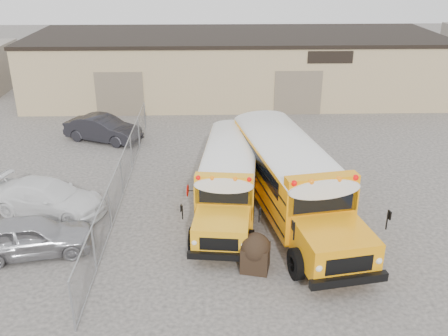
{
  "coord_description": "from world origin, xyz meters",
  "views": [
    {
      "loc": [
        -1.91,
        -17.73,
        10.42
      ],
      "look_at": [
        -1.35,
        2.31,
        1.6
      ],
      "focal_mm": 40.0,
      "sensor_mm": 36.0,
      "label": 1
    }
  ],
  "objects_px": {
    "car_silver": "(32,236)",
    "car_dark": "(103,129)",
    "tarp_bundle": "(255,252)",
    "car_white": "(48,198)",
    "school_bus_left": "(237,130)",
    "school_bus_right": "(251,123)"
  },
  "relations": [
    {
      "from": "school_bus_right",
      "to": "tarp_bundle",
      "type": "distance_m",
      "value": 10.75
    },
    {
      "from": "tarp_bundle",
      "to": "car_dark",
      "type": "relative_size",
      "value": 0.31
    },
    {
      "from": "school_bus_right",
      "to": "tarp_bundle",
      "type": "bearing_deg",
      "value": -93.43
    },
    {
      "from": "car_silver",
      "to": "car_dark",
      "type": "distance_m",
      "value": 11.94
    },
    {
      "from": "school_bus_right",
      "to": "car_silver",
      "type": "relative_size",
      "value": 2.56
    },
    {
      "from": "school_bus_right",
      "to": "car_silver",
      "type": "height_order",
      "value": "school_bus_right"
    },
    {
      "from": "car_dark",
      "to": "car_silver",
      "type": "bearing_deg",
      "value": -158.62
    },
    {
      "from": "tarp_bundle",
      "to": "car_white",
      "type": "xyz_separation_m",
      "value": [
        -8.48,
        4.38,
        -0.0
      ]
    },
    {
      "from": "car_white",
      "to": "car_silver",
      "type": "bearing_deg",
      "value": -156.59
    },
    {
      "from": "car_silver",
      "to": "car_white",
      "type": "xyz_separation_m",
      "value": [
        -0.33,
        3.15,
        -0.01
      ]
    },
    {
      "from": "car_silver",
      "to": "car_dark",
      "type": "xyz_separation_m",
      "value": [
        0.3,
        11.94,
        0.01
      ]
    },
    {
      "from": "school_bus_left",
      "to": "car_silver",
      "type": "distance_m",
      "value": 12.28
    },
    {
      "from": "car_white",
      "to": "car_dark",
      "type": "relative_size",
      "value": 1.1
    },
    {
      "from": "car_silver",
      "to": "car_dark",
      "type": "height_order",
      "value": "car_dark"
    },
    {
      "from": "car_silver",
      "to": "school_bus_left",
      "type": "bearing_deg",
      "value": -51.46
    },
    {
      "from": "school_bus_left",
      "to": "car_silver",
      "type": "xyz_separation_m",
      "value": [
        -8.02,
        -9.27,
        -0.81
      ]
    },
    {
      "from": "tarp_bundle",
      "to": "car_dark",
      "type": "bearing_deg",
      "value": 120.79
    },
    {
      "from": "tarp_bundle",
      "to": "school_bus_left",
      "type": "bearing_deg",
      "value": 90.66
    },
    {
      "from": "car_dark",
      "to": "school_bus_left",
      "type": "bearing_deg",
      "value": -86.27
    },
    {
      "from": "tarp_bundle",
      "to": "car_dark",
      "type": "height_order",
      "value": "car_dark"
    },
    {
      "from": "school_bus_left",
      "to": "car_white",
      "type": "distance_m",
      "value": 10.39
    },
    {
      "from": "tarp_bundle",
      "to": "car_white",
      "type": "relative_size",
      "value": 0.28
    }
  ]
}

